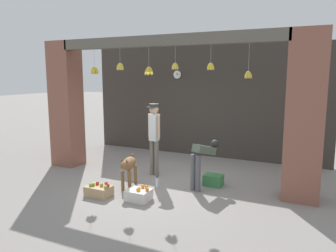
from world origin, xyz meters
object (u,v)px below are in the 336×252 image
object	(u,v)px
produce_box_green	(213,180)
dog	(129,165)
wall_clock	(177,75)
fruit_crate_apples	(99,190)
worker_stooping	(202,158)
water_bottle	(157,182)
fruit_crate_oranges	(139,195)
shopkeeper	(154,133)

from	to	relation	value
produce_box_green	dog	bearing A→B (deg)	-150.70
wall_clock	fruit_crate_apples	bearing A→B (deg)	-89.12
worker_stooping	wall_clock	bearing A→B (deg)	145.14
water_bottle	fruit_crate_oranges	bearing A→B (deg)	-89.02
dog	water_bottle	distance (m)	0.73
worker_stooping	fruit_crate_oranges	bearing A→B (deg)	-105.48
dog	fruit_crate_oranges	world-z (taller)	dog
fruit_crate_oranges	wall_clock	world-z (taller)	wall_clock
shopkeeper	produce_box_green	xyz separation A→B (m)	(1.54, -0.11, -0.93)
produce_box_green	wall_clock	distance (m)	3.89
shopkeeper	water_bottle	world-z (taller)	shopkeeper
fruit_crate_oranges	water_bottle	size ratio (longest dim) A/B	1.84
dog	fruit_crate_oranges	bearing A→B (deg)	29.55
fruit_crate_oranges	produce_box_green	size ratio (longest dim) A/B	1.12
produce_box_green	wall_clock	bearing A→B (deg)	128.91
fruit_crate_oranges	produce_box_green	xyz separation A→B (m)	(1.06, 1.47, 0.01)
shopkeeper	produce_box_green	world-z (taller)	shopkeeper
dog	shopkeeper	size ratio (longest dim) A/B	0.52
shopkeeper	fruit_crate_apples	xyz separation A→B (m)	(-0.36, -1.72, -0.94)
fruit_crate_oranges	shopkeeper	bearing A→B (deg)	107.12
dog	wall_clock	bearing A→B (deg)	169.13
fruit_crate_apples	water_bottle	distance (m)	1.27
worker_stooping	fruit_crate_oranges	distance (m)	1.58
fruit_crate_apples	wall_clock	world-z (taller)	wall_clock
shopkeeper	worker_stooping	world-z (taller)	shopkeeper
fruit_crate_oranges	wall_clock	size ratio (longest dim) A/B	1.75
fruit_crate_apples	wall_clock	distance (m)	4.67
water_bottle	wall_clock	size ratio (longest dim) A/B	0.95
fruit_crate_apples	wall_clock	size ratio (longest dim) A/B	1.97
fruit_crate_oranges	wall_clock	bearing A→B (deg)	103.12
dog	wall_clock	xyz separation A→B (m)	(-0.34, 3.35, 1.94)
fruit_crate_apples	wall_clock	bearing A→B (deg)	90.88
worker_stooping	produce_box_green	bearing A→B (deg)	82.07
fruit_crate_apples	shopkeeper	bearing A→B (deg)	78.08
dog	worker_stooping	xyz separation A→B (m)	(1.47, 0.62, 0.18)
fruit_crate_oranges	produce_box_green	distance (m)	1.81
shopkeeper	fruit_crate_oranges	distance (m)	1.89
wall_clock	water_bottle	bearing A→B (deg)	-73.83
dog	fruit_crate_oranges	size ratio (longest dim) A/B	2.03
shopkeeper	worker_stooping	bearing A→B (deg)	173.48
shopkeeper	water_bottle	size ratio (longest dim) A/B	7.13
fruit_crate_oranges	worker_stooping	bearing A→B (deg)	52.83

